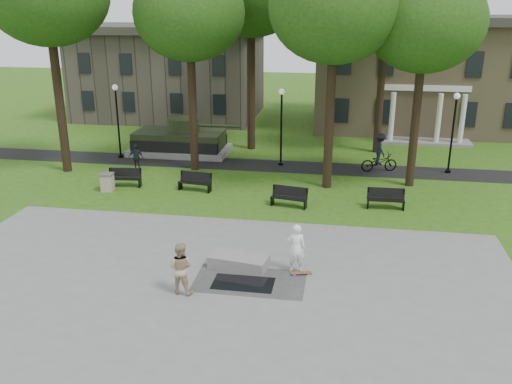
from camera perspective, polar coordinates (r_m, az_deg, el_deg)
ground at (r=22.45m, az=-2.48°, el=-5.84°), size 120.00×120.00×0.00m
plaza at (r=18.17m, az=-5.77°, el=-12.39°), size 22.00×16.00×0.02m
footpath at (r=33.54m, az=1.70°, el=2.77°), size 44.00×2.60×0.01m
building_right at (r=46.53m, az=16.79°, el=12.07°), size 17.00×12.00×8.60m
building_left at (r=49.19m, az=-8.96°, el=12.11°), size 15.00×10.00×7.20m
tree_1 at (r=31.63m, az=-7.05°, el=18.10°), size 6.20×6.20×11.63m
tree_2 at (r=28.40m, az=8.28°, el=18.66°), size 6.60×6.60×12.16m
tree_3 at (r=29.63m, az=17.37°, el=16.65°), size 6.00×6.00×11.19m
tree_5 at (r=36.45m, az=13.66°, el=18.98°), size 6.40×6.40×12.44m
lamp_left at (r=35.84m, az=-14.39°, el=7.84°), size 0.36×0.36×4.73m
lamp_mid at (r=33.09m, az=2.68°, el=7.51°), size 0.36×0.36×4.73m
lamp_right at (r=33.46m, az=20.06°, el=6.49°), size 0.36×0.36×4.73m
tank_monument at (r=36.58m, az=-7.97°, el=5.37°), size 7.45×3.40×2.40m
puddle at (r=19.68m, az=-1.35°, el=-9.59°), size 2.20×1.20×0.00m
concrete_block at (r=20.75m, az=-1.84°, el=-7.29°), size 2.33×1.33×0.45m
skateboard at (r=20.33m, az=4.78°, el=-8.54°), size 0.81×0.39×0.07m
skateboarder at (r=20.17m, az=4.24°, el=-5.90°), size 0.75×0.55×1.88m
friend_watching at (r=18.86m, az=-7.96°, el=-7.93°), size 0.99×0.82×1.87m
pedestrian_walker at (r=33.16m, az=-12.51°, el=3.56°), size 0.96×0.43×1.61m
cyclist at (r=33.01m, az=12.87°, el=3.73°), size 2.29×1.37×2.34m
park_bench_0 at (r=30.50m, az=-13.62°, el=1.55°), size 1.84×0.70×1.00m
park_bench_1 at (r=29.15m, az=-6.43°, el=1.16°), size 1.84×0.76×1.00m
park_bench_2 at (r=26.73m, az=3.50°, el=-0.44°), size 1.85×0.85×1.00m
park_bench_3 at (r=27.18m, az=13.51°, el=-0.62°), size 1.81×0.55×1.00m
trash_bin at (r=29.98m, az=-15.37°, el=1.01°), size 0.73×0.73×0.96m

